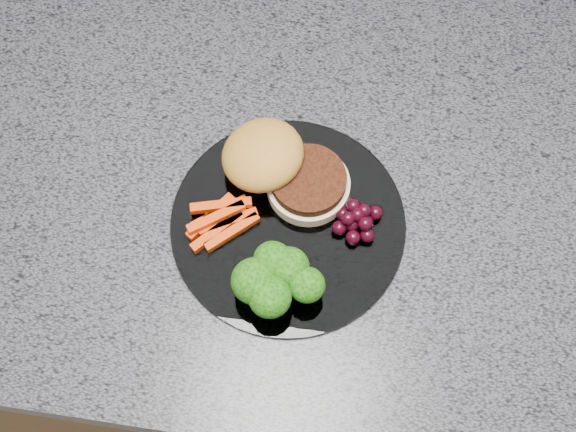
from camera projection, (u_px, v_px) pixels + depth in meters
The scene contains 7 objects.
island_cabinet at pixel (364, 309), 1.34m from camera, with size 1.20×0.60×0.86m, color #54371C.
countertop at pixel (398, 198), 0.92m from camera, with size 1.20×0.60×0.04m, color #4C4C56.
plate at pixel (288, 224), 0.89m from camera, with size 0.26×0.26×0.01m, color white.
burger at pixel (279, 167), 0.89m from camera, with size 0.16×0.13×0.05m.
carrot_sticks at pixel (221, 220), 0.88m from camera, with size 0.08×0.07×0.02m.
broccoli at pixel (275, 279), 0.82m from camera, with size 0.10×0.08×0.06m.
grape_bunch at pixel (356, 219), 0.87m from camera, with size 0.06×0.05×0.03m.
Camera 1 is at (-0.07, -0.40, 1.72)m, focal length 50.00 mm.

